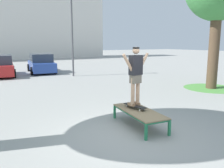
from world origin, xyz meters
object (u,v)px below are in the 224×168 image
object	(u,v)px
skate_box	(139,112)
light_post	(72,21)
skateboard	(135,106)
car_blue	(41,64)
car_red	(0,67)
skater	(136,72)

from	to	relation	value
skate_box	light_post	xyz separation A→B (m)	(2.22, 10.53, 3.41)
skateboard	car_blue	bearing A→B (deg)	86.72
skateboard	car_red	distance (m)	13.13
skate_box	car_blue	xyz separation A→B (m)	(0.80, 13.75, 0.28)
skate_box	car_blue	distance (m)	13.78
light_post	skateboard	bearing A→B (deg)	-102.02
skater	light_post	distance (m)	10.76
skater	skate_box	bearing A→B (deg)	-97.07
skateboard	light_post	size ratio (longest dim) A/B	0.14
skate_box	car_red	bearing A→B (deg)	99.67
car_red	car_blue	distance (m)	3.10
car_blue	light_post	bearing A→B (deg)	-66.21
skater	car_blue	xyz separation A→B (m)	(0.77, 13.50, -0.84)
car_blue	light_post	world-z (taller)	light_post
skater	car_blue	distance (m)	13.55
skater	car_blue	size ratio (longest dim) A/B	0.39
skate_box	skateboard	bearing A→B (deg)	82.83
skateboard	car_blue	distance (m)	13.53
light_post	car_red	bearing A→B (deg)	149.35
car_blue	light_post	distance (m)	4.71
skate_box	skateboard	xyz separation A→B (m)	(0.03, 0.25, 0.12)
car_red	car_blue	bearing A→B (deg)	10.57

